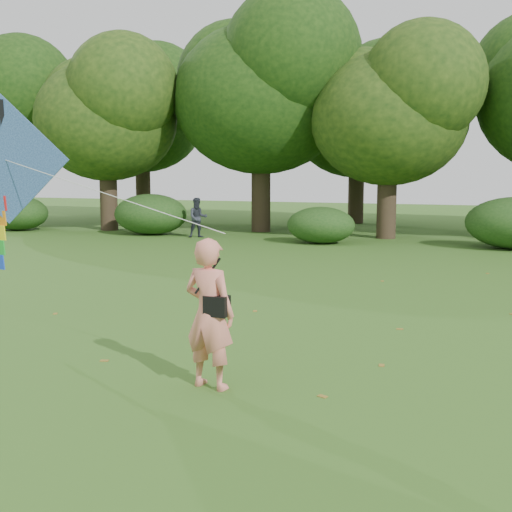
% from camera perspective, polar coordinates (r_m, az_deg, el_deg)
% --- Properties ---
extents(ground, '(100.00, 100.00, 0.00)m').
position_cam_1_polar(ground, '(7.88, -0.47, -12.93)').
color(ground, '#265114').
rests_on(ground, ground).
extents(man_kite_flyer, '(0.77, 0.56, 1.93)m').
position_cam_1_polar(man_kite_flyer, '(8.18, -4.17, -5.13)').
color(man_kite_flyer, '#E8816D').
rests_on(man_kite_flyer, ground).
extents(bystander_left, '(1.03, 0.99, 1.68)m').
position_cam_1_polar(bystander_left, '(27.24, -5.19, 3.41)').
color(bystander_left, '#2A2F39').
rests_on(bystander_left, ground).
extents(crossbody_bag, '(0.43, 0.20, 0.74)m').
position_cam_1_polar(crossbody_bag, '(8.07, -3.52, -4.36)').
color(crossbody_bag, black).
rests_on(crossbody_bag, ground).
extents(flying_kite, '(5.88, 2.01, 3.02)m').
position_cam_1_polar(flying_kite, '(11.87, -21.39, 7.72)').
color(flying_kite, '#264DA8').
rests_on(flying_kite, ground).
extents(tree_line, '(54.70, 15.30, 9.48)m').
position_cam_1_polar(tree_line, '(29.88, 19.86, 12.51)').
color(tree_line, '#3A2D1E').
rests_on(tree_line, ground).
extents(shrub_band, '(39.15, 3.22, 1.88)m').
position_cam_1_polar(shrub_band, '(24.77, 13.43, 2.88)').
color(shrub_band, '#264919').
rests_on(shrub_band, ground).
extents(fallen_leaves, '(8.74, 15.13, 0.01)m').
position_cam_1_polar(fallen_leaves, '(11.43, 7.69, -6.49)').
color(fallen_leaves, olive).
rests_on(fallen_leaves, ground).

